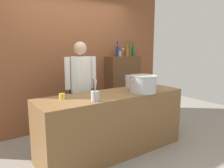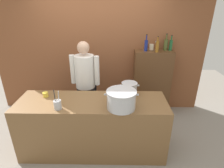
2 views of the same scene
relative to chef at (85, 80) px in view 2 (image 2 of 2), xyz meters
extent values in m
plane|color=gray|center=(0.19, -0.65, -0.96)|extent=(8.00, 8.00, 0.00)
cube|color=brown|center=(0.19, 0.75, 0.54)|extent=(4.40, 0.10, 3.00)
cube|color=brown|center=(0.19, -0.65, -0.51)|extent=(2.24, 0.70, 0.90)
cube|color=brown|center=(1.30, 0.54, -0.28)|extent=(0.76, 0.32, 1.37)
cylinder|color=black|center=(0.10, -0.02, -0.54)|extent=(0.14, 0.14, 0.84)
cylinder|color=black|center=(-0.10, 0.01, -0.54)|extent=(0.14, 0.14, 0.84)
cylinder|color=white|center=(0.00, 0.00, 0.17)|extent=(0.34, 0.34, 0.58)
cube|color=black|center=(0.03, 0.17, -0.07)|extent=(0.30, 0.07, 0.52)
cylinder|color=white|center=(0.22, -0.04, 0.19)|extent=(0.09, 0.09, 0.52)
cylinder|color=white|center=(-0.22, 0.03, 0.19)|extent=(0.09, 0.09, 0.52)
sphere|color=tan|center=(0.00, 0.00, 0.59)|extent=(0.21, 0.21, 0.21)
cylinder|color=#B7BABF|center=(0.62, -0.83, 0.06)|extent=(0.40, 0.40, 0.25)
cylinder|color=#B7BABF|center=(0.62, -0.83, 0.19)|extent=(0.41, 0.41, 0.01)
cube|color=#B7BABF|center=(0.40, -0.83, 0.14)|extent=(0.04, 0.02, 0.02)
cube|color=#B7BABF|center=(0.84, -0.83, 0.14)|extent=(0.04, 0.02, 0.02)
cylinder|color=#B7BABF|center=(0.76, -0.42, 0.03)|extent=(0.24, 0.24, 0.19)
cylinder|color=#B7BABF|center=(0.76, -0.42, 0.13)|extent=(0.25, 0.25, 0.01)
cube|color=#B7BABF|center=(0.62, -0.42, 0.09)|extent=(0.04, 0.02, 0.02)
cube|color=#B7BABF|center=(0.90, -0.42, 0.09)|extent=(0.04, 0.02, 0.02)
cylinder|color=#B7BABF|center=(-0.25, -0.88, 0.00)|extent=(0.10, 0.10, 0.13)
cylinder|color=olive|center=(-0.25, -0.87, 0.07)|extent=(0.04, 0.02, 0.24)
cylinder|color=#B7BABF|center=(-0.23, -0.85, 0.08)|extent=(0.04, 0.03, 0.25)
cylinder|color=#262626|center=(-0.27, -0.89, 0.09)|extent=(0.02, 0.04, 0.27)
cylinder|color=yellow|center=(-0.54, -0.52, -0.03)|extent=(0.08, 0.08, 0.07)
cylinder|color=#475123|center=(1.52, 0.59, 0.52)|extent=(0.08, 0.08, 0.22)
cylinder|color=#475123|center=(1.52, 0.59, 0.67)|extent=(0.03, 0.03, 0.09)
cylinder|color=black|center=(1.52, 0.59, 0.73)|extent=(0.03, 0.03, 0.01)
cylinder|color=#1E592D|center=(1.62, 0.58, 0.51)|extent=(0.06, 0.06, 0.20)
cylinder|color=#1E592D|center=(1.62, 0.58, 0.65)|extent=(0.02, 0.02, 0.09)
cylinder|color=black|center=(1.62, 0.58, 0.70)|extent=(0.03, 0.03, 0.01)
cylinder|color=#8C5919|center=(1.32, 0.43, 0.52)|extent=(0.06, 0.06, 0.21)
cylinder|color=#8C5919|center=(1.32, 0.43, 0.66)|extent=(0.02, 0.02, 0.07)
cylinder|color=black|center=(1.32, 0.43, 0.70)|extent=(0.03, 0.03, 0.01)
cylinder|color=navy|center=(1.13, 0.51, 0.51)|extent=(0.07, 0.07, 0.21)
cylinder|color=navy|center=(1.13, 0.51, 0.67)|extent=(0.02, 0.02, 0.10)
cylinder|color=black|center=(1.13, 0.51, 0.72)|extent=(0.03, 0.03, 0.01)
cylinder|color=silver|center=(1.35, 0.61, 0.41)|extent=(0.06, 0.06, 0.01)
cylinder|color=silver|center=(1.35, 0.61, 0.45)|extent=(0.01, 0.01, 0.08)
cone|color=silver|center=(1.35, 0.61, 0.54)|extent=(0.08, 0.08, 0.09)
cube|color=beige|center=(1.25, 0.62, 0.47)|extent=(0.07, 0.07, 0.11)
camera|label=1|loc=(-1.59, -3.16, 0.61)|focal=34.46mm
camera|label=2|loc=(0.53, -3.02, 1.26)|focal=29.28mm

